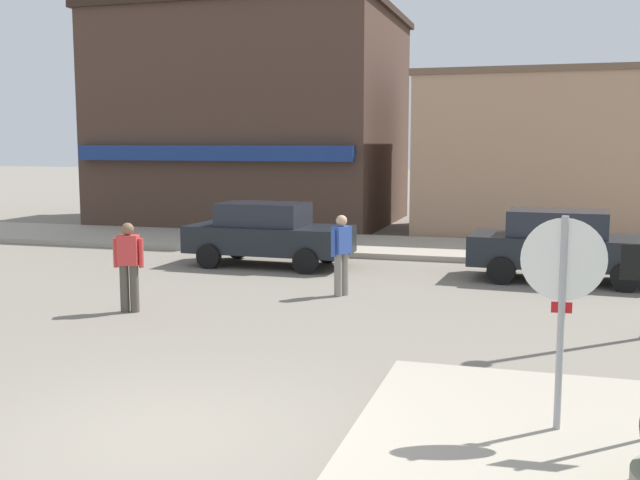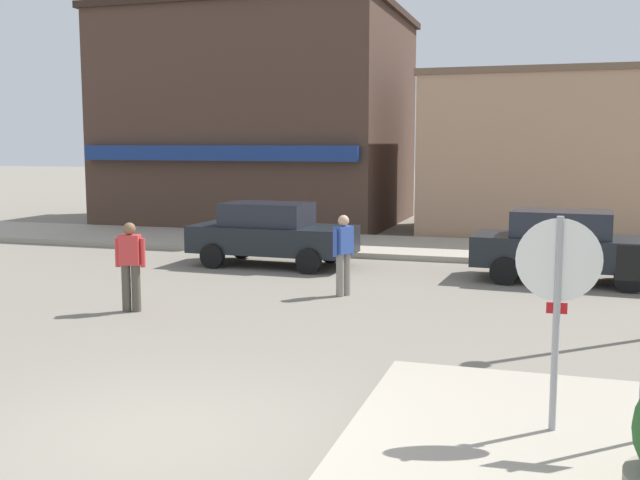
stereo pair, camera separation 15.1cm
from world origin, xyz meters
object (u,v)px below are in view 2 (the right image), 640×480
object	(u,v)px
parked_car_nearest	(271,233)
pedestrian_crossing_near	(130,264)
pedestrian_crossing_far	(343,253)
stop_sign	(557,296)
parked_car_second	(566,245)

from	to	relation	value
parked_car_nearest	pedestrian_crossing_near	distance (m)	5.58
pedestrian_crossing_far	stop_sign	bearing A→B (deg)	-58.70
stop_sign	parked_car_second	bearing A→B (deg)	88.39
pedestrian_crossing_near	parked_car_second	bearing A→B (deg)	35.63
pedestrian_crossing_near	pedestrian_crossing_far	world-z (taller)	same
parked_car_nearest	parked_car_second	size ratio (longest dim) A/B	0.99
stop_sign	parked_car_nearest	bearing A→B (deg)	124.73
pedestrian_crossing_near	pedestrian_crossing_far	bearing A→B (deg)	37.09
stop_sign	pedestrian_crossing_near	distance (m)	8.32
parked_car_second	pedestrian_crossing_far	distance (m)	5.13
stop_sign	pedestrian_crossing_near	xyz separation A→B (m)	(-7.24, 4.05, -0.65)
parked_car_second	pedestrian_crossing_near	size ratio (longest dim) A/B	2.54
pedestrian_crossing_near	parked_car_nearest	bearing A→B (deg)	84.00
stop_sign	pedestrian_crossing_far	distance (m)	7.66
stop_sign	pedestrian_crossing_near	bearing A→B (deg)	150.76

